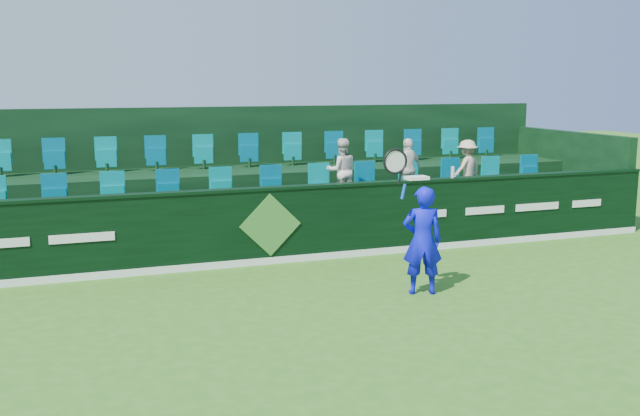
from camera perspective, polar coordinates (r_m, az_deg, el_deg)
name	(u,v)px	position (r m, az deg, el deg)	size (l,w,h in m)	color
ground	(355,339)	(9.01, 2.82, -10.39)	(60.00, 60.00, 0.00)	#306F1A
sponsor_hoarding	(269,225)	(12.48, -4.12, -1.38)	(16.00, 0.25, 1.35)	black
stand_tier_front	(253,229)	(13.58, -5.36, -1.65)	(16.00, 2.00, 0.80)	black
stand_tier_back	(231,200)	(15.35, -7.12, 0.63)	(16.00, 1.80, 1.30)	black
stand_rear	(226,171)	(15.70, -7.51, 2.92)	(16.00, 4.10, 2.60)	black
seat_row_front	(248,189)	(13.84, -5.81, 1.51)	(13.50, 0.50, 0.60)	#018486
seat_row_back	(227,155)	(15.52, -7.43, 4.26)	(13.50, 0.50, 0.60)	#018486
tennis_player	(422,239)	(10.71, 8.16, -2.49)	(1.08, 0.55, 2.25)	#0D12ED
spectator_left	(341,171)	(13.97, 1.73, 3.01)	(0.61, 0.48, 1.26)	silver
spectator_middle	(408,169)	(14.55, 7.08, 3.15)	(0.72, 0.30, 1.23)	white
spectator_right	(467,168)	(15.21, 11.67, 3.19)	(0.75, 0.43, 1.16)	beige
towel	(417,178)	(13.39, 7.74, 2.40)	(0.41, 0.27, 0.06)	white
drinks_bottle	(453,172)	(13.75, 10.57, 2.85)	(0.07, 0.07, 0.22)	silver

